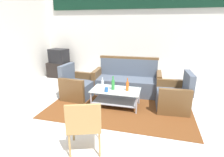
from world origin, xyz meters
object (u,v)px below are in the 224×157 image
object	(u,v)px
couch	(127,82)
coffee_table	(116,95)
bottle_green	(113,85)
cup	(106,90)
armchair_left	(77,87)
bottle_clear	(103,83)
television	(59,56)
bottle_orange	(127,86)
armchair_right	(174,97)
tv_stand	(60,70)
wicker_chair	(84,123)

from	to	relation	value
couch	coffee_table	xyz separation A→B (m)	(-0.10, -0.91, -0.04)
bottle_green	cup	world-z (taller)	bottle_green
armchair_left	coffee_table	xyz separation A→B (m)	(1.09, -0.27, -0.02)
couch	cup	distance (m)	1.13
bottle_green	cup	distance (m)	0.22
coffee_table	bottle_green	xyz separation A→B (m)	(-0.06, -0.01, 0.26)
bottle_clear	television	size ratio (longest dim) A/B	0.34
bottle_orange	bottle_clear	xyz separation A→B (m)	(-0.62, 0.12, -0.03)
bottle_clear	cup	distance (m)	0.36
armchair_right	bottle_clear	distance (m)	1.65
couch	tv_stand	xyz separation A→B (m)	(-2.61, 0.95, -0.06)
couch	armchair_left	world-z (taller)	couch
bottle_orange	armchair_right	bearing A→B (deg)	10.22
coffee_table	armchair_left	bearing A→B (deg)	166.07
armchair_right	tv_stand	bearing A→B (deg)	61.79
bottle_green	coffee_table	bearing A→B (deg)	5.38
wicker_chair	cup	bearing A→B (deg)	74.10
armchair_left	coffee_table	world-z (taller)	armchair_left
bottle_green	television	world-z (taller)	television
bottle_clear	television	world-z (taller)	television
armchair_right	cup	distance (m)	1.51
armchair_right	coffee_table	world-z (taller)	armchair_right
armchair_right	wicker_chair	distance (m)	2.28
tv_stand	bottle_clear	bearing A→B (deg)	-38.75
couch	coffee_table	bearing A→B (deg)	81.91
bottle_orange	cup	distance (m)	0.48
coffee_table	television	xyz separation A→B (m)	(-2.51, 1.86, 0.49)
tv_stand	television	size ratio (longest dim) A/B	1.20
armchair_left	tv_stand	size ratio (longest dim) A/B	1.06
armchair_left	coffee_table	size ratio (longest dim) A/B	0.77
bottle_orange	tv_stand	bearing A→B (deg)	146.27
couch	armchair_right	bearing A→B (deg)	146.75
armchair_left	bottle_orange	bearing A→B (deg)	83.25
wicker_chair	couch	bearing A→B (deg)	66.42
armchair_left	bottle_orange	distance (m)	1.40
cup	tv_stand	size ratio (longest dim) A/B	0.12
armchair_right	bottle_clear	size ratio (longest dim) A/B	3.76
armchair_right	television	bearing A→B (deg)	61.76
armchair_right	bottle_green	world-z (taller)	armchair_right
bottle_orange	wicker_chair	xyz separation A→B (m)	(-0.34, -1.63, -0.03)
armchair_left	tv_stand	xyz separation A→B (m)	(-1.41, 1.59, -0.03)
armchair_right	bottle_clear	world-z (taller)	armchair_right
coffee_table	wicker_chair	world-z (taller)	wicker_chair
armchair_left	armchair_right	size ratio (longest dim) A/B	1.00
armchair_right	wicker_chair	bearing A→B (deg)	138.70
couch	bottle_clear	size ratio (longest dim) A/B	8.07
armchair_left	cup	distance (m)	1.04
armchair_right	bottle_green	distance (m)	1.38
armchair_left	coffee_table	bearing A→B (deg)	80.40
armchair_right	wicker_chair	world-z (taller)	armchair_right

